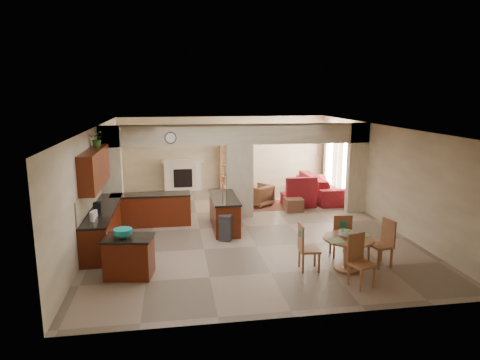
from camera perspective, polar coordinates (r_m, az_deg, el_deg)
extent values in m
plane|color=gray|center=(12.12, 0.68, -6.22)|extent=(10.00, 10.00, 0.00)
plane|color=white|center=(11.57, 0.71, 7.10)|extent=(10.00, 10.00, 0.00)
plane|color=beige|center=(16.64, -2.20, 3.65)|extent=(8.00, 0.00, 8.00)
plane|color=beige|center=(7.05, 7.59, -7.69)|extent=(8.00, 0.00, 8.00)
plane|color=beige|center=(11.78, -18.86, -0.33)|extent=(0.00, 10.00, 10.00)
plane|color=beige|center=(13.03, 18.31, 0.81)|extent=(0.00, 10.00, 10.00)
cube|color=beige|center=(12.71, -16.78, 0.64)|extent=(0.60, 0.25, 2.80)
cube|color=beige|center=(12.79, -0.06, -0.16)|extent=(0.80, 0.25, 2.20)
cube|color=beige|center=(13.79, 15.32, 1.56)|extent=(0.60, 0.25, 2.80)
cube|color=beige|center=(12.58, -0.06, 6.09)|extent=(8.00, 0.25, 0.60)
cube|color=#3C1806|center=(11.21, -17.69, -5.99)|extent=(0.60, 3.20, 0.86)
cube|color=black|center=(11.08, -17.83, -3.74)|extent=(0.62, 3.22, 0.05)
cube|color=tan|center=(11.05, -19.37, -2.20)|extent=(0.02, 3.20, 0.55)
cube|color=#3C1806|center=(12.40, -11.73, -3.98)|extent=(2.20, 0.60, 0.86)
cube|color=black|center=(12.29, -11.81, -1.93)|extent=(2.22, 0.62, 0.05)
cube|color=#3C1806|center=(10.88, -18.80, 1.51)|extent=(0.35, 2.40, 0.90)
cube|color=#3C1806|center=(11.81, -2.11, -4.52)|extent=(0.65, 1.80, 0.86)
cube|color=black|center=(11.70, -2.13, -2.38)|extent=(0.70, 1.85, 0.05)
cube|color=silver|center=(11.01, -1.58, -5.79)|extent=(0.58, 0.04, 0.70)
cylinder|color=#4B3019|center=(12.28, -9.25, 5.57)|extent=(0.34, 0.03, 0.34)
cube|color=brown|center=(14.32, 4.01, -3.40)|extent=(1.60, 1.30, 0.01)
cube|color=#F0E2D0|center=(16.52, -7.63, 0.50)|extent=(1.40, 0.28, 1.10)
cube|color=black|center=(16.39, -7.61, 0.24)|extent=(0.70, 0.04, 0.70)
cube|color=#F0E2D0|center=(16.39, -7.68, 2.54)|extent=(1.60, 0.35, 0.10)
cube|color=#A46138|center=(16.59, -0.91, 1.88)|extent=(1.00, 0.32, 1.80)
cube|color=white|center=(15.10, 14.21, 1.70)|extent=(0.02, 0.90, 1.90)
cube|color=white|center=(16.66, 11.93, 2.71)|extent=(0.02, 0.90, 1.90)
cube|color=white|center=(15.90, 12.99, 1.70)|extent=(0.02, 0.70, 2.10)
cube|color=#411F1A|center=(14.55, 14.98, 1.29)|extent=(0.10, 0.28, 2.30)
cube|color=#411F1A|center=(15.63, 13.22, 2.08)|extent=(0.10, 0.28, 2.30)
cube|color=#411F1A|center=(16.09, 12.55, 2.38)|extent=(0.10, 0.28, 2.30)
cube|color=#411F1A|center=(17.20, 11.10, 3.03)|extent=(0.10, 0.28, 2.30)
cylinder|color=white|center=(14.82, 4.51, 7.14)|extent=(1.00, 1.00, 0.10)
cube|color=#3C1806|center=(9.18, -14.55, -9.98)|extent=(1.01, 0.79, 0.79)
cube|color=black|center=(9.03, -14.68, -7.50)|extent=(1.07, 0.84, 0.05)
cylinder|color=teal|center=(9.00, -15.35, -6.84)|extent=(0.38, 0.38, 0.18)
cube|color=#2F2F32|center=(10.93, -1.93, -6.53)|extent=(0.37, 0.35, 0.62)
cylinder|color=#A46138|center=(9.34, 14.27, -7.56)|extent=(1.06, 1.06, 0.04)
cylinder|color=#A46138|center=(9.46, 14.16, -9.52)|extent=(0.15, 0.15, 0.68)
cylinder|color=#A46138|center=(9.58, 14.06, -11.38)|extent=(0.54, 0.54, 0.06)
cylinder|color=#66BD28|center=(9.32, 13.89, -6.94)|extent=(0.30, 0.30, 0.16)
imported|color=maroon|center=(15.51, 10.99, -0.85)|extent=(2.86, 1.16, 0.83)
cube|color=maroon|center=(14.36, 7.76, -2.62)|extent=(1.02, 0.84, 0.41)
imported|color=maroon|center=(14.23, 2.55, -2.03)|extent=(1.07, 1.07, 0.70)
cube|color=maroon|center=(13.76, 7.14, -3.24)|extent=(0.56, 0.56, 0.40)
imported|color=#184813|center=(11.38, -18.52, 5.23)|extent=(0.37, 0.33, 0.39)
cube|color=#A46138|center=(10.17, 13.16, -7.43)|extent=(0.47, 0.47, 0.05)
cube|color=#A46138|center=(10.44, 13.76, -8.28)|extent=(0.04, 0.04, 0.44)
cube|color=#A46138|center=(10.35, 11.93, -8.37)|extent=(0.04, 0.04, 0.44)
cube|color=#A46138|center=(10.14, 14.29, -8.93)|extent=(0.04, 0.04, 0.44)
cube|color=#A46138|center=(10.05, 12.41, -9.02)|extent=(0.04, 0.04, 0.44)
cube|color=#A46138|center=(9.90, 13.53, -6.14)|extent=(0.42, 0.09, 0.55)
cube|color=teal|center=(9.86, 13.59, -5.80)|extent=(0.14, 0.03, 0.14)
cube|color=#A46138|center=(9.86, 18.22, -8.33)|extent=(0.50, 0.50, 0.05)
cube|color=#A46138|center=(9.96, 16.75, -9.44)|extent=(0.04, 0.04, 0.44)
cube|color=#A46138|center=(9.72, 17.98, -10.06)|extent=(0.04, 0.04, 0.44)
cube|color=#A46138|center=(10.17, 18.29, -9.11)|extent=(0.04, 0.04, 0.44)
cube|color=#A46138|center=(9.92, 19.54, -9.71)|extent=(0.04, 0.04, 0.44)
cube|color=#A46138|center=(9.88, 19.20, -6.51)|extent=(0.13, 0.42, 0.55)
cube|color=teal|center=(9.88, 19.34, -6.10)|extent=(0.04, 0.14, 0.14)
cube|color=#A46138|center=(8.76, 15.93, -10.76)|extent=(0.53, 0.53, 0.05)
cube|color=#A46138|center=(8.63, 15.81, -12.77)|extent=(0.04, 0.04, 0.44)
cube|color=#A46138|center=(8.85, 17.44, -12.23)|extent=(0.04, 0.04, 0.44)
cube|color=#A46138|center=(8.85, 14.26, -12.04)|extent=(0.04, 0.04, 0.44)
cube|color=#A46138|center=(9.07, 15.89, -11.54)|extent=(0.04, 0.04, 0.44)
cube|color=#A46138|center=(8.78, 15.18, -8.56)|extent=(0.41, 0.17, 0.55)
cube|color=teal|center=(8.77, 15.09, -8.09)|extent=(0.14, 0.06, 0.14)
cube|color=#A46138|center=(9.27, 9.23, -9.17)|extent=(0.45, 0.45, 0.05)
cube|color=#A46138|center=(9.24, 10.49, -10.81)|extent=(0.04, 0.04, 0.44)
cube|color=#A46138|center=(9.55, 9.94, -10.05)|extent=(0.04, 0.04, 0.44)
cube|color=#A46138|center=(9.16, 8.40, -10.95)|extent=(0.04, 0.04, 0.44)
cube|color=#A46138|center=(9.47, 7.92, -10.17)|extent=(0.04, 0.04, 0.44)
cube|color=#A46138|center=(9.12, 8.13, -7.48)|extent=(0.07, 0.42, 0.55)
cube|color=teal|center=(9.10, 7.99, -7.07)|extent=(0.02, 0.14, 0.14)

